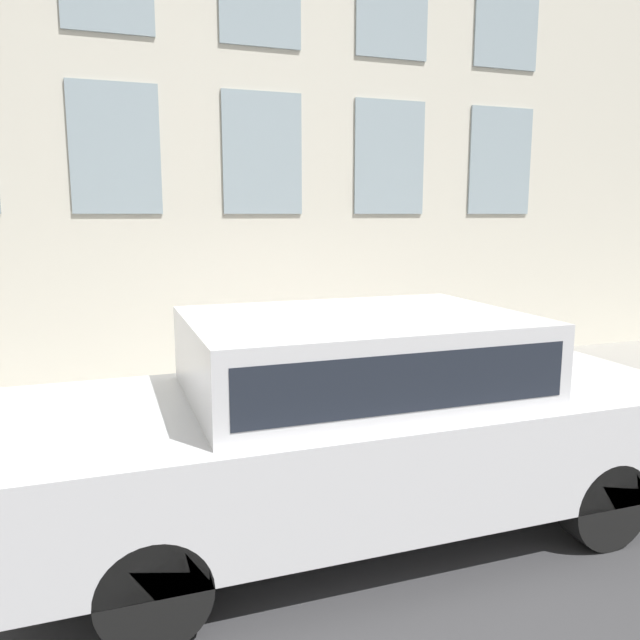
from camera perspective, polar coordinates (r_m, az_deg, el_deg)
ground_plane at (r=6.45m, az=1.70°, el=-12.17°), size 80.00×80.00×0.00m
sidewalk at (r=7.73m, az=-2.24°, el=-7.89°), size 2.92×60.00×0.14m
building_facade at (r=9.02m, az=-5.60°, el=18.34°), size 0.33×40.00×7.53m
fire_hydrant at (r=6.99m, az=1.93°, el=-6.00°), size 0.35×0.46×0.73m
person at (r=6.97m, az=-1.93°, el=-2.93°), size 0.30×0.20×1.23m
parked_car_silver_near at (r=4.79m, az=3.25°, el=-8.43°), size 2.00×5.12×1.66m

